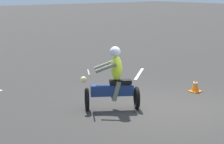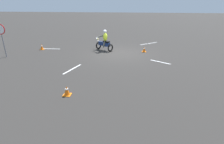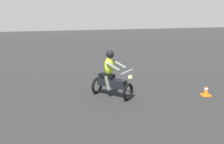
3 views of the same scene
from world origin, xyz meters
name	(u,v)px [view 1 (image 1 of 3)]	position (x,y,z in m)	size (l,w,h in m)	color
ground_plane	(166,107)	(0.00, 0.00, 0.00)	(120.00, 120.00, 0.00)	#2D2B28
motorcycle_rider_foreground	(113,82)	(1.22, -0.73, 0.73)	(1.50, 1.27, 1.66)	black
traffic_cone_mid_center	(195,85)	(-1.95, -0.66, 0.20)	(0.32, 0.32, 0.41)	orange
lane_stripe_sw	(139,74)	(-2.53, -3.80, 0.00)	(0.10, 2.12, 0.01)	silver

